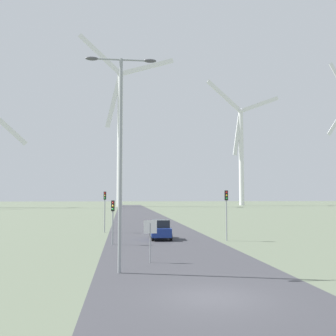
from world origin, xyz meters
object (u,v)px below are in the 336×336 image
traffic_light_post_near_right (226,204)px  traffic_light_post_mid_left (105,203)px  stop_sign_near (150,233)px  wind_turbine_right (241,146)px  traffic_light_post_near_left (113,212)px  car_approaching (161,230)px  wind_turbine_center (120,124)px  streetlamp (120,138)px

traffic_light_post_near_right → traffic_light_post_mid_left: (-11.36, 9.52, -0.00)m
stop_sign_near → wind_turbine_right: bearing=70.7°
traffic_light_post_near_left → traffic_light_post_mid_left: size_ratio=0.81×
stop_sign_near → car_approaching: bearing=81.6°
traffic_light_post_near_right → car_approaching: (-5.84, 1.92, -2.40)m
traffic_light_post_near_left → wind_turbine_center: wind_turbine_center is taller
wind_turbine_center → traffic_light_post_near_left: bearing=-89.9°
wind_turbine_right → traffic_light_post_near_left: bearing=-111.4°
stop_sign_near → car_approaching: 12.98m
traffic_light_post_near_right → wind_turbine_center: (-10.51, 122.15, 29.61)m
stop_sign_near → traffic_light_post_near_right: (7.72, 10.88, 1.52)m
traffic_light_post_near_right → traffic_light_post_mid_left: size_ratio=1.00×
traffic_light_post_near_left → car_approaching: bearing=39.3°
stop_sign_near → traffic_light_post_near_left: (-2.49, 9.23, 0.91)m
streetlamp → stop_sign_near: streetlamp is taller
car_approaching → wind_turbine_center: size_ratio=0.06×
streetlamp → car_approaching: 17.45m
traffic_light_post_mid_left → wind_turbine_right: (55.08, 126.30, 23.44)m
streetlamp → traffic_light_post_near_left: (-0.65, 12.29, -4.45)m
wind_turbine_center → traffic_light_post_mid_left: bearing=-90.4°
stop_sign_near → wind_turbine_center: size_ratio=0.04×
stop_sign_near → traffic_light_post_mid_left: traffic_light_post_mid_left is taller
streetlamp → car_approaching: streetlamp is taller
traffic_light_post_near_left → car_approaching: 5.92m
stop_sign_near → car_approaching: stop_sign_near is taller
traffic_light_post_near_right → traffic_light_post_mid_left: traffic_light_post_near_right is taller
traffic_light_post_mid_left → wind_turbine_right: wind_turbine_right is taller
traffic_light_post_near_left → car_approaching: (4.37, 3.57, -1.79)m
streetlamp → car_approaching: bearing=76.8°
streetlamp → traffic_light_post_near_left: 13.09m
streetlamp → wind_turbine_center: (-0.95, 136.09, 25.77)m
wind_turbine_right → wind_turbine_center: bearing=-165.9°
stop_sign_near → traffic_light_post_near_left: 9.61m
traffic_light_post_near_right → traffic_light_post_mid_left: bearing=140.0°
traffic_light_post_mid_left → stop_sign_near: bearing=-79.9°
traffic_light_post_mid_left → car_approaching: 9.69m
traffic_light_post_mid_left → car_approaching: (5.52, -7.59, -2.40)m
streetlamp → stop_sign_near: size_ratio=4.51×
streetlamp → stop_sign_near: (1.84, 3.06, -5.36)m
car_approaching → wind_turbine_center: 124.50m
wind_turbine_center → wind_turbine_right: bearing=14.1°
stop_sign_near → wind_turbine_right: 157.45m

